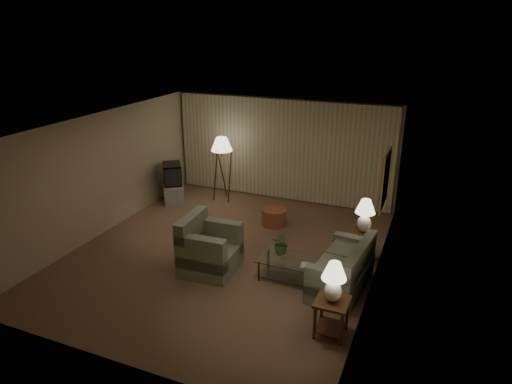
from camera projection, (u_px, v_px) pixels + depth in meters
ground at (225, 253)px, 9.49m from camera, size 7.00×7.00×0.00m
room_shell at (254, 154)px, 10.17m from camera, size 6.04×7.02×2.72m
sofa at (341, 270)px, 8.14m from camera, size 1.75×1.13×0.71m
armchair at (210, 250)px, 8.70m from camera, size 1.12×1.08×0.87m
side_table_near at (332, 312)px, 6.90m from camera, size 0.50×0.50×0.60m
side_table_far at (363, 240)px, 9.15m from camera, size 0.51×0.43×0.60m
table_lamp_near at (334, 278)px, 6.69m from camera, size 0.38×0.38×0.65m
table_lamp_far at (365, 213)px, 8.94m from camera, size 0.39×0.39×0.68m
coffee_table at (289, 266)px, 8.42m from camera, size 1.15×0.63×0.41m
tv_cabinet at (173, 192)px, 12.11m from camera, size 1.29×1.27×0.50m
crt_tv at (172, 174)px, 11.93m from camera, size 1.07×1.06×0.55m
floor_lamp at (222, 168)px, 11.99m from camera, size 0.56×0.56×1.72m
ottoman at (274, 217)px, 10.74m from camera, size 0.60×0.60×0.39m
vase at (282, 255)px, 8.39m from camera, size 0.16×0.16×0.16m
flowers at (282, 240)px, 8.29m from camera, size 0.45×0.41×0.43m
book at (301, 265)px, 8.19m from camera, size 0.19×0.24×0.02m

